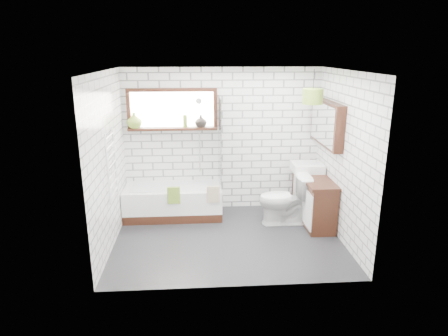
{
  "coord_description": "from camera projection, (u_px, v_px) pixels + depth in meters",
  "views": [
    {
      "loc": [
        -0.44,
        -5.53,
        2.76
      ],
      "look_at": [
        -0.04,
        0.25,
        1.05
      ],
      "focal_mm": 32.0,
      "sensor_mm": 36.0,
      "label": 1
    }
  ],
  "objects": [
    {
      "name": "ceiling",
      "position": [
        228.0,
        70.0,
        5.4
      ],
      "size": [
        3.4,
        2.6,
        0.01
      ],
      "primitive_type": "cube",
      "color": "white",
      "rests_on": "ground"
    },
    {
      "name": "basin",
      "position": [
        307.0,
        167.0,
        6.79
      ],
      "size": [
        0.51,
        0.44,
        0.15
      ],
      "primitive_type": "cube",
      "color": "white",
      "rests_on": "vanity"
    },
    {
      "name": "tap",
      "position": [
        317.0,
        164.0,
        6.78
      ],
      "size": [
        0.04,
        0.04,
        0.18
      ],
      "primitive_type": "cylinder",
      "rotation": [
        0.0,
        0.0,
        -0.42
      ],
      "color": "silver",
      "rests_on": "vanity"
    },
    {
      "name": "towel_beige",
      "position": [
        213.0,
        194.0,
        6.5
      ],
      "size": [
        0.21,
        0.05,
        0.27
      ],
      "primitive_type": "cube",
      "color": "tan",
      "rests_on": "bathtub"
    },
    {
      "name": "vase_olive",
      "position": [
        134.0,
        121.0,
        6.73
      ],
      "size": [
        0.33,
        0.33,
        0.26
      ],
      "primitive_type": "imported",
      "rotation": [
        0.0,
        0.0,
        0.42
      ],
      "color": "olive",
      "rests_on": "window"
    },
    {
      "name": "floor",
      "position": [
        228.0,
        239.0,
        6.11
      ],
      "size": [
        3.4,
        2.6,
        0.01
      ],
      "primitive_type": "cube",
      "color": "black",
      "rests_on": "ground"
    },
    {
      "name": "wall_back",
      "position": [
        222.0,
        140.0,
        7.0
      ],
      "size": [
        3.4,
        0.01,
        2.5
      ],
      "primitive_type": "cube",
      "color": "white",
      "rests_on": "ground"
    },
    {
      "name": "vase_dark",
      "position": [
        201.0,
        122.0,
        6.81
      ],
      "size": [
        0.24,
        0.24,
        0.21
      ],
      "primitive_type": "imported",
      "rotation": [
        0.0,
        0.0,
        -0.19
      ],
      "color": "black",
      "rests_on": "window"
    },
    {
      "name": "towel_green",
      "position": [
        174.0,
        195.0,
        6.45
      ],
      "size": [
        0.21,
        0.06,
        0.28
      ],
      "primitive_type": "cube",
      "color": "olive",
      "rests_on": "bathtub"
    },
    {
      "name": "wall_front",
      "position": [
        237.0,
        190.0,
        4.5
      ],
      "size": [
        3.4,
        0.01,
        2.5
      ],
      "primitive_type": "cube",
      "color": "white",
      "rests_on": "ground"
    },
    {
      "name": "towel_radiator",
      "position": [
        112.0,
        165.0,
        5.66
      ],
      "size": [
        0.06,
        0.52,
        1.0
      ],
      "primitive_type": "cube",
      "color": "white",
      "rests_on": "wall_left"
    },
    {
      "name": "mirror_cabinet",
      "position": [
        327.0,
        124.0,
        6.32
      ],
      "size": [
        0.16,
        1.2,
        0.7
      ],
      "primitive_type": "cube",
      "color": "black",
      "rests_on": "wall_right"
    },
    {
      "name": "wall_left",
      "position": [
        108.0,
        162.0,
        5.64
      ],
      "size": [
        0.01,
        2.6,
        2.5
      ],
      "primitive_type": "cube",
      "color": "white",
      "rests_on": "ground"
    },
    {
      "name": "window",
      "position": [
        172.0,
        110.0,
        6.75
      ],
      "size": [
        1.52,
        0.16,
        0.68
      ],
      "primitive_type": "cube",
      "color": "black",
      "rests_on": "wall_back"
    },
    {
      "name": "shower_screen",
      "position": [
        220.0,
        143.0,
        6.64
      ],
      "size": [
        0.02,
        0.72,
        1.5
      ],
      "primitive_type": "cube",
      "color": "white",
      "rests_on": "bathtub"
    },
    {
      "name": "vanity",
      "position": [
        313.0,
        198.0,
        6.68
      ],
      "size": [
        0.44,
        1.36,
        0.78
      ],
      "primitive_type": "cube",
      "color": "black",
      "rests_on": "floor"
    },
    {
      "name": "shower_riser",
      "position": [
        199.0,
        135.0,
        6.9
      ],
      "size": [
        0.02,
        0.02,
        1.3
      ],
      "primitive_type": "cylinder",
      "color": "silver",
      "rests_on": "wall_back"
    },
    {
      "name": "wall_right",
      "position": [
        343.0,
        157.0,
        5.87
      ],
      "size": [
        0.01,
        2.6,
        2.5
      ],
      "primitive_type": "cube",
      "color": "white",
      "rests_on": "ground"
    },
    {
      "name": "bottle",
      "position": [
        185.0,
        122.0,
        6.79
      ],
      "size": [
        0.08,
        0.08,
        0.21
      ],
      "primitive_type": "cylinder",
      "rotation": [
        0.0,
        0.0,
        0.3
      ],
      "color": "olive",
      "rests_on": "window"
    },
    {
      "name": "pendant",
      "position": [
        313.0,
        96.0,
        5.98
      ],
      "size": [
        0.31,
        0.31,
        0.23
      ],
      "primitive_type": "cylinder",
      "color": "olive",
      "rests_on": "ceiling"
    },
    {
      "name": "toilet",
      "position": [
        284.0,
        199.0,
        6.53
      ],
      "size": [
        0.47,
        0.82,
        0.84
      ],
      "primitive_type": "imported",
      "rotation": [
        0.0,
        0.0,
        -1.58
      ],
      "color": "white",
      "rests_on": "floor"
    },
    {
      "name": "bathtub",
      "position": [
        173.0,
        201.0,
        6.87
      ],
      "size": [
        1.64,
        0.73,
        0.53
      ],
      "primitive_type": "cube",
      "color": "white",
      "rests_on": "floor"
    }
  ]
}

